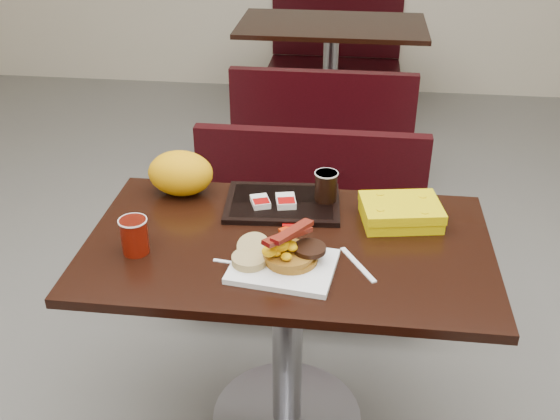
# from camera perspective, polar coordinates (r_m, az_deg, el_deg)

# --- Properties ---
(floor) EXTENTS (6.00, 7.00, 0.01)m
(floor) POSITION_cam_1_polar(r_m,az_deg,el_deg) (2.42, 0.60, -17.91)
(floor) COLOR slate
(floor) RESTS_ON ground
(table_near) EXTENTS (1.20, 0.70, 0.75)m
(table_near) POSITION_cam_1_polar(r_m,az_deg,el_deg) (2.16, 0.66, -11.22)
(table_near) COLOR black
(table_near) RESTS_ON floor
(bench_near_n) EXTENTS (1.00, 0.46, 0.72)m
(bench_near_n) POSITION_cam_1_polar(r_m,az_deg,el_deg) (2.73, 2.26, -1.78)
(bench_near_n) COLOR black
(bench_near_n) RESTS_ON floor
(table_far) EXTENTS (1.20, 0.70, 0.75)m
(table_far) POSITION_cam_1_polar(r_m,az_deg,el_deg) (4.45, 4.40, 11.31)
(table_far) COLOR black
(table_far) RESTS_ON floor
(bench_far_s) EXTENTS (1.00, 0.46, 0.72)m
(bench_far_s) POSITION_cam_1_polar(r_m,az_deg,el_deg) (3.80, 3.82, 7.74)
(bench_far_s) COLOR black
(bench_far_s) RESTS_ON floor
(bench_far_n) EXTENTS (1.00, 0.46, 0.72)m
(bench_far_n) POSITION_cam_1_polar(r_m,az_deg,el_deg) (5.12, 4.82, 13.64)
(bench_far_n) COLOR black
(bench_far_n) RESTS_ON floor
(platter) EXTENTS (0.31, 0.26, 0.02)m
(platter) POSITION_cam_1_polar(r_m,az_deg,el_deg) (1.81, 0.28, -4.96)
(platter) COLOR white
(platter) RESTS_ON table_near
(pancake_stack) EXTENTS (0.18, 0.18, 0.03)m
(pancake_stack) POSITION_cam_1_polar(r_m,az_deg,el_deg) (1.81, 0.98, -4.02)
(pancake_stack) COLOR #9E611A
(pancake_stack) RESTS_ON platter
(sausage_patty) EXTENTS (0.10, 0.10, 0.01)m
(sausage_patty) POSITION_cam_1_polar(r_m,az_deg,el_deg) (1.80, 2.63, -3.40)
(sausage_patty) COLOR black
(sausage_patty) RESTS_ON pancake_stack
(scrambled_eggs) EXTENTS (0.11, 0.10, 0.05)m
(scrambled_eggs) POSITION_cam_1_polar(r_m,az_deg,el_deg) (1.78, -0.05, -3.14)
(scrambled_eggs) COLOR #FF9C05
(scrambled_eggs) RESTS_ON pancake_stack
(bacon_strips) EXTENTS (0.17, 0.18, 0.01)m
(bacon_strips) POSITION_cam_1_polar(r_m,az_deg,el_deg) (1.77, 0.68, -2.17)
(bacon_strips) COLOR #4B0507
(bacon_strips) RESTS_ON scrambled_eggs
(muffin_bottom) EXTENTS (0.11, 0.11, 0.02)m
(muffin_bottom) POSITION_cam_1_polar(r_m,az_deg,el_deg) (1.81, -2.70, -4.36)
(muffin_bottom) COLOR tan
(muffin_bottom) RESTS_ON platter
(muffin_top) EXTENTS (0.10, 0.10, 0.05)m
(muffin_top) POSITION_cam_1_polar(r_m,az_deg,el_deg) (1.84, -2.34, -3.27)
(muffin_top) COLOR tan
(muffin_top) RESTS_ON platter
(coffee_cup_near) EXTENTS (0.08, 0.08, 0.11)m
(coffee_cup_near) POSITION_cam_1_polar(r_m,az_deg,el_deg) (1.90, -12.63, -2.24)
(coffee_cup_near) COLOR #981405
(coffee_cup_near) RESTS_ON table_near
(fork) EXTENTS (0.11, 0.04, 0.00)m
(fork) POSITION_cam_1_polar(r_m,az_deg,el_deg) (1.85, -4.67, -4.55)
(fork) COLOR white
(fork) RESTS_ON table_near
(knife) EXTENTS (0.11, 0.16, 0.00)m
(knife) POSITION_cam_1_polar(r_m,az_deg,el_deg) (1.84, 6.83, -4.76)
(knife) COLOR white
(knife) RESTS_ON table_near
(condiment_syrup) EXTENTS (0.05, 0.05, 0.01)m
(condiment_syrup) POSITION_cam_1_polar(r_m,az_deg,el_deg) (1.98, 0.53, -1.79)
(condiment_syrup) COLOR #BF2C08
(condiment_syrup) RESTS_ON table_near
(condiment_ketchup) EXTENTS (0.05, 0.04, 0.01)m
(condiment_ketchup) POSITION_cam_1_polar(r_m,az_deg,el_deg) (2.00, 0.84, -1.30)
(condiment_ketchup) COLOR #8C0504
(condiment_ketchup) RESTS_ON table_near
(tray) EXTENTS (0.38, 0.28, 0.02)m
(tray) POSITION_cam_1_polar(r_m,az_deg,el_deg) (2.11, 0.22, 0.59)
(tray) COLOR black
(tray) RESTS_ON table_near
(hashbrown_sleeve_left) EXTENTS (0.08, 0.09, 0.02)m
(hashbrown_sleeve_left) POSITION_cam_1_polar(r_m,az_deg,el_deg) (2.09, -1.74, 0.74)
(hashbrown_sleeve_left) COLOR silver
(hashbrown_sleeve_left) RESTS_ON tray
(hashbrown_sleeve_right) EXTENTS (0.08, 0.09, 0.02)m
(hashbrown_sleeve_right) POSITION_cam_1_polar(r_m,az_deg,el_deg) (2.09, 0.51, 0.80)
(hashbrown_sleeve_right) COLOR silver
(hashbrown_sleeve_right) RESTS_ON tray
(coffee_cup_far) EXTENTS (0.09, 0.09, 0.10)m
(coffee_cup_far) POSITION_cam_1_polar(r_m,az_deg,el_deg) (2.10, 4.05, 2.08)
(coffee_cup_far) COLOR black
(coffee_cup_far) RESTS_ON tray
(clamshell) EXTENTS (0.27, 0.22, 0.06)m
(clamshell) POSITION_cam_1_polar(r_m,az_deg,el_deg) (2.05, 10.53, -0.20)
(clamshell) COLOR #E0C303
(clamshell) RESTS_ON table_near
(paper_bag) EXTENTS (0.26, 0.23, 0.15)m
(paper_bag) POSITION_cam_1_polar(r_m,az_deg,el_deg) (2.18, -8.70, 3.21)
(paper_bag) COLOR #FFA208
(paper_bag) RESTS_ON table_near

